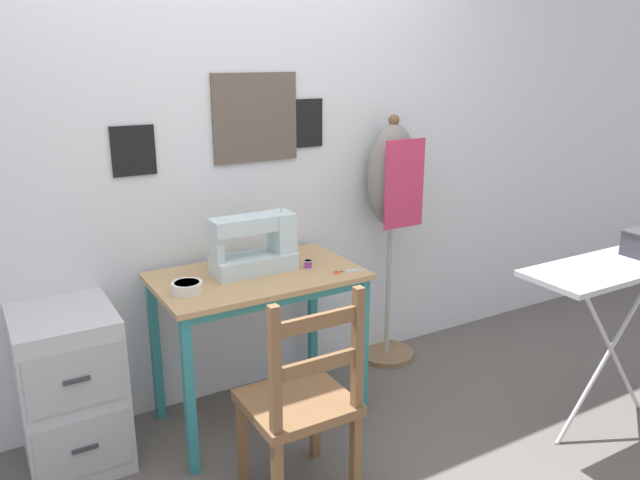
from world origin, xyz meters
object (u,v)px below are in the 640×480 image
object	(u,v)px
sewing_machine	(257,245)
thread_spool_near_machine	(308,264)
ironing_board	(622,273)
fabric_bowl	(187,287)
scissors	(343,272)
dress_form	(392,192)
filing_cabinet	(71,388)
wooden_chair	(301,403)

from	to	relation	value
sewing_machine	thread_spool_near_machine	world-z (taller)	sewing_machine
thread_spool_near_machine	ironing_board	size ratio (longest dim) A/B	0.04
fabric_bowl	scissors	distance (m)	0.71
scissors	dress_form	world-z (taller)	dress_form
scissors	filing_cabinet	distance (m)	1.28
filing_cabinet	ironing_board	xyz separation A→B (m)	(2.20, -0.98, 0.43)
sewing_machine	thread_spool_near_machine	xyz separation A→B (m)	(0.22, -0.08, -0.11)
fabric_bowl	ironing_board	bearing A→B (deg)	-25.27
sewing_machine	scissors	size ratio (longest dim) A/B	2.77
sewing_machine	ironing_board	xyz separation A→B (m)	(1.35, -0.91, -0.09)
scissors	thread_spool_near_machine	xyz separation A→B (m)	(-0.11, 0.13, 0.02)
fabric_bowl	thread_spool_near_machine	distance (m)	0.59
wooden_chair	filing_cabinet	distance (m)	1.01
thread_spool_near_machine	ironing_board	xyz separation A→B (m)	(1.13, -0.83, 0.01)
filing_cabinet	wooden_chair	bearing A→B (deg)	-43.54
thread_spool_near_machine	filing_cabinet	bearing A→B (deg)	171.97
scissors	wooden_chair	size ratio (longest dim) A/B	0.16
scissors	filing_cabinet	size ratio (longest dim) A/B	0.21
wooden_chair	filing_cabinet	xyz separation A→B (m)	(-0.73, 0.70, -0.07)
dress_form	thread_spool_near_machine	bearing A→B (deg)	-158.82
filing_cabinet	ironing_board	size ratio (longest dim) A/B	0.69
ironing_board	dress_form	bearing A→B (deg)	113.23
thread_spool_near_machine	filing_cabinet	distance (m)	1.16
fabric_bowl	wooden_chair	xyz separation A→B (m)	(0.25, -0.53, -0.35)
ironing_board	wooden_chair	bearing A→B (deg)	169.02
filing_cabinet	sewing_machine	bearing A→B (deg)	-4.52
dress_form	scissors	bearing A→B (deg)	-144.91
filing_cabinet	dress_form	distance (m)	1.85
dress_form	ironing_board	size ratio (longest dim) A/B	1.39
thread_spool_near_machine	filing_cabinet	world-z (taller)	thread_spool_near_machine
wooden_chair	ironing_board	xyz separation A→B (m)	(1.47, -0.29, 0.36)
ironing_board	filing_cabinet	bearing A→B (deg)	155.98
wooden_chair	fabric_bowl	bearing A→B (deg)	115.63
thread_spool_near_machine	wooden_chair	world-z (taller)	wooden_chair
dress_form	fabric_bowl	bearing A→B (deg)	-167.66
scissors	sewing_machine	bearing A→B (deg)	147.11
scissors	wooden_chair	distance (m)	0.69
sewing_machine	thread_spool_near_machine	size ratio (longest dim) A/B	9.25
thread_spool_near_machine	dress_form	bearing A→B (deg)	21.18
wooden_chair	filing_cabinet	bearing A→B (deg)	136.46
fabric_bowl	scissors	bearing A→B (deg)	-9.16
scissors	ironing_board	bearing A→B (deg)	-34.47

